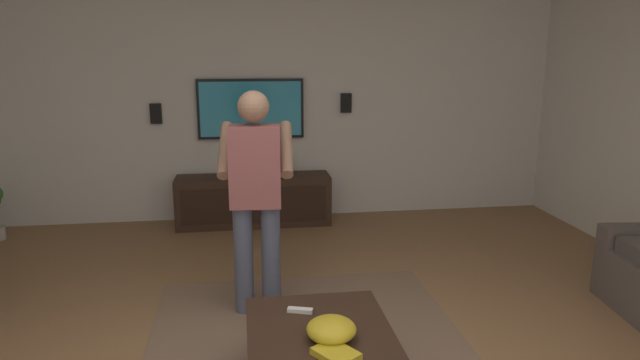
{
  "coord_description": "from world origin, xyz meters",
  "views": [
    {
      "loc": [
        -2.65,
        0.33,
        1.9
      ],
      "look_at": [
        1.1,
        -0.21,
        1.02
      ],
      "focal_mm": 31.28,
      "sensor_mm": 36.0,
      "label": 1
    }
  ],
  "objects_px": {
    "remote_white": "(300,310)",
    "wall_speaker_right": "(156,114)",
    "vase_round": "(282,165)",
    "tv": "(251,109)",
    "coffee_table": "(321,350)",
    "book": "(336,354)",
    "wall_speaker_left": "(346,103)",
    "media_console": "(254,200)",
    "person_standing": "(256,190)",
    "bowl": "(331,329)"
  },
  "relations": [
    {
      "from": "coffee_table",
      "to": "bowl",
      "type": "height_order",
      "value": "bowl"
    },
    {
      "from": "vase_round",
      "to": "tv",
      "type": "bearing_deg",
      "value": 57.13
    },
    {
      "from": "bowl",
      "to": "remote_white",
      "type": "height_order",
      "value": "bowl"
    },
    {
      "from": "coffee_table",
      "to": "book",
      "type": "bearing_deg",
      "value": -171.09
    },
    {
      "from": "coffee_table",
      "to": "wall_speaker_left",
      "type": "xyz_separation_m",
      "value": [
        3.57,
        -0.81,
        1.03
      ]
    },
    {
      "from": "wall_speaker_left",
      "to": "media_console",
      "type": "bearing_deg",
      "value": 103.14
    },
    {
      "from": "coffee_table",
      "to": "book",
      "type": "distance_m",
      "value": 0.29
    },
    {
      "from": "media_console",
      "to": "wall_speaker_left",
      "type": "bearing_deg",
      "value": 103.14
    },
    {
      "from": "tv",
      "to": "coffee_table",
      "type": "bearing_deg",
      "value": 4.5
    },
    {
      "from": "bowl",
      "to": "book",
      "type": "xyz_separation_m",
      "value": [
        -0.18,
        0.0,
        -0.04
      ]
    },
    {
      "from": "person_standing",
      "to": "book",
      "type": "distance_m",
      "value": 1.53
    },
    {
      "from": "bowl",
      "to": "vase_round",
      "type": "xyz_separation_m",
      "value": [
        3.43,
        0.0,
        0.2
      ]
    },
    {
      "from": "remote_white",
      "to": "wall_speaker_right",
      "type": "bearing_deg",
      "value": 128.37
    },
    {
      "from": "vase_round",
      "to": "wall_speaker_right",
      "type": "relative_size",
      "value": 1.0
    },
    {
      "from": "bowl",
      "to": "book",
      "type": "bearing_deg",
      "value": 178.46
    },
    {
      "from": "media_console",
      "to": "remote_white",
      "type": "height_order",
      "value": "media_console"
    },
    {
      "from": "bowl",
      "to": "wall_speaker_left",
      "type": "xyz_separation_m",
      "value": [
        3.65,
        -0.76,
        0.86
      ]
    },
    {
      "from": "book",
      "to": "media_console",
      "type": "bearing_deg",
      "value": -28.75
    },
    {
      "from": "coffee_table",
      "to": "wall_speaker_right",
      "type": "bearing_deg",
      "value": 20.26
    },
    {
      "from": "coffee_table",
      "to": "remote_white",
      "type": "bearing_deg",
      "value": 18.09
    },
    {
      "from": "person_standing",
      "to": "wall_speaker_left",
      "type": "relative_size",
      "value": 7.45
    },
    {
      "from": "book",
      "to": "wall_speaker_right",
      "type": "xyz_separation_m",
      "value": [
        3.82,
        1.36,
        0.82
      ]
    },
    {
      "from": "coffee_table",
      "to": "tv",
      "type": "distance_m",
      "value": 3.7
    },
    {
      "from": "wall_speaker_right",
      "to": "person_standing",
      "type": "bearing_deg",
      "value": -157.39
    },
    {
      "from": "bowl",
      "to": "vase_round",
      "type": "bearing_deg",
      "value": 0.04
    },
    {
      "from": "wall_speaker_right",
      "to": "coffee_table",
      "type": "bearing_deg",
      "value": -159.74
    },
    {
      "from": "remote_white",
      "to": "wall_speaker_right",
      "type": "xyz_separation_m",
      "value": [
        3.31,
        1.23,
        0.82
      ]
    },
    {
      "from": "coffee_table",
      "to": "person_standing",
      "type": "height_order",
      "value": "person_standing"
    },
    {
      "from": "book",
      "to": "wall_speaker_right",
      "type": "distance_m",
      "value": 4.14
    },
    {
      "from": "media_console",
      "to": "book",
      "type": "xyz_separation_m",
      "value": [
        -3.57,
        -0.32,
        0.14
      ]
    },
    {
      "from": "person_standing",
      "to": "wall_speaker_left",
      "type": "height_order",
      "value": "person_standing"
    },
    {
      "from": "media_console",
      "to": "wall_speaker_right",
      "type": "height_order",
      "value": "wall_speaker_right"
    },
    {
      "from": "wall_speaker_left",
      "to": "wall_speaker_right",
      "type": "xyz_separation_m",
      "value": [
        0.0,
        2.12,
        -0.09
      ]
    },
    {
      "from": "tv",
      "to": "person_standing",
      "type": "height_order",
      "value": "person_standing"
    },
    {
      "from": "coffee_table",
      "to": "person_standing",
      "type": "relative_size",
      "value": 0.61
    },
    {
      "from": "coffee_table",
      "to": "wall_speaker_right",
      "type": "distance_m",
      "value": 3.92
    },
    {
      "from": "media_console",
      "to": "tv",
      "type": "bearing_deg",
      "value": -180.0
    },
    {
      "from": "wall_speaker_right",
      "to": "bowl",
      "type": "bearing_deg",
      "value": -159.54
    },
    {
      "from": "bowl",
      "to": "remote_white",
      "type": "relative_size",
      "value": 1.78
    },
    {
      "from": "vase_round",
      "to": "bowl",
      "type": "bearing_deg",
      "value": -179.96
    },
    {
      "from": "bowl",
      "to": "remote_white",
      "type": "distance_m",
      "value": 0.37
    },
    {
      "from": "media_console",
      "to": "tv",
      "type": "xyz_separation_m",
      "value": [
        0.24,
        0.0,
        1.0
      ]
    },
    {
      "from": "tv",
      "to": "wall_speaker_right",
      "type": "xyz_separation_m",
      "value": [
        0.01,
        1.04,
        -0.04
      ]
    },
    {
      "from": "remote_white",
      "to": "person_standing",
      "type": "bearing_deg",
      "value": 122.05
    },
    {
      "from": "media_console",
      "to": "bowl",
      "type": "bearing_deg",
      "value": 5.46
    },
    {
      "from": "vase_round",
      "to": "wall_speaker_right",
      "type": "xyz_separation_m",
      "value": [
        0.22,
        1.36,
        0.57
      ]
    },
    {
      "from": "coffee_table",
      "to": "tv",
      "type": "relative_size",
      "value": 0.84
    },
    {
      "from": "media_console",
      "to": "wall_speaker_left",
      "type": "relative_size",
      "value": 7.73
    },
    {
      "from": "media_console",
      "to": "bowl",
      "type": "xyz_separation_m",
      "value": [
        -3.4,
        -0.32,
        0.19
      ]
    },
    {
      "from": "tv",
      "to": "person_standing",
      "type": "bearing_deg",
      "value": -0.63
    }
  ]
}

